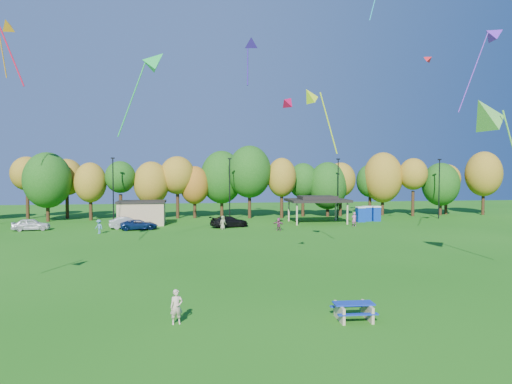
{
  "coord_description": "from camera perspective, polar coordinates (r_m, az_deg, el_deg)",
  "views": [
    {
      "loc": [
        -3.7,
        -24.53,
        7.11
      ],
      "look_at": [
        0.79,
        6.0,
        5.75
      ],
      "focal_mm": 32.0,
      "sensor_mm": 36.0,
      "label": 1
    }
  ],
  "objects": [
    {
      "name": "far_person_2",
      "position": [
        60.82,
        12.16,
        -3.37
      ],
      "size": [
        0.72,
        0.52,
        1.85
      ],
      "primitive_type": "imported",
      "rotation": [
        0.0,
        0.0,
        3.27
      ],
      "color": "#C15B95",
      "rests_on": "ground"
    },
    {
      "name": "porta_potties",
      "position": [
        67.55,
        13.79,
        -2.66
      ],
      "size": [
        3.75,
        2.03,
        2.18
      ],
      "color": "#0C339E",
      "rests_on": "ground"
    },
    {
      "name": "kite_3",
      "position": [
        42.26,
        -0.61,
        18.16
      ],
      "size": [
        1.53,
        2.85,
        4.56
      ],
      "color": "#2F1886"
    },
    {
      "name": "kite_7",
      "position": [
        36.91,
        6.79,
        11.83
      ],
      "size": [
        3.27,
        1.81,
        5.45
      ],
      "color": "#D8FF1A"
    },
    {
      "name": "lamp_posts",
      "position": [
        64.82,
        -3.32,
        0.57
      ],
      "size": [
        64.5,
        0.25,
        9.09
      ],
      "color": "black",
      "rests_on": "ground"
    },
    {
      "name": "far_person_1",
      "position": [
        55.62,
        -19.04,
        -4.12
      ],
      "size": [
        1.2,
        1.09,
        1.62
      ],
      "primitive_type": "imported",
      "rotation": [
        0.0,
        0.0,
        5.67
      ],
      "color": "teal",
      "rests_on": "ground"
    },
    {
      "name": "utility_building",
      "position": [
        63.08,
        -14.08,
        -2.53
      ],
      "size": [
        6.3,
        4.3,
        3.25
      ],
      "color": "tan",
      "rests_on": "ground"
    },
    {
      "name": "kite_flyer",
      "position": [
        22.24,
        -9.91,
        -13.96
      ],
      "size": [
        0.66,
        0.5,
        1.63
      ],
      "primitive_type": "imported",
      "rotation": [
        0.0,
        0.0,
        0.19
      ],
      "color": "beige",
      "rests_on": "ground"
    },
    {
      "name": "picnic_table",
      "position": [
        23.1,
        12.09,
        -14.21
      ],
      "size": [
        1.98,
        1.67,
        0.83
      ],
      "rotation": [
        0.0,
        0.0,
        -0.04
      ],
      "color": "tan",
      "rests_on": "ground"
    },
    {
      "name": "car_a",
      "position": [
        61.86,
        -26.29,
        -3.66
      ],
      "size": [
        4.52,
        2.39,
        1.47
      ],
      "primitive_type": "imported",
      "rotation": [
        0.0,
        0.0,
        1.73
      ],
      "color": "silver",
      "rests_on": "ground"
    },
    {
      "name": "car_c",
      "position": [
        58.04,
        -14.41,
        -3.97
      ],
      "size": [
        4.79,
        2.79,
        1.25
      ],
      "primitive_type": "imported",
      "rotation": [
        0.0,
        0.0,
        1.73
      ],
      "color": "navy",
      "rests_on": "ground"
    },
    {
      "name": "kite_8",
      "position": [
        29.67,
        4.11,
        11.22
      ],
      "size": [
        1.37,
        1.37,
        1.11
      ],
      "color": "#D20B3F"
    },
    {
      "name": "far_person_0",
      "position": [
        55.47,
        2.85,
        -4.02
      ],
      "size": [
        1.37,
        1.35,
        1.58
      ],
      "primitive_type": "imported",
      "rotation": [
        0.0,
        0.0,
        5.51
      ],
      "color": "#833659",
      "rests_on": "ground"
    },
    {
      "name": "car_b",
      "position": [
        59.66,
        -15.78,
        -3.71
      ],
      "size": [
        4.67,
        2.56,
        1.46
      ],
      "primitive_type": "imported",
      "rotation": [
        0.0,
        0.0,
        1.81
      ],
      "color": "#9E9DA3",
      "rests_on": "ground"
    },
    {
      "name": "kite_9",
      "position": [
        50.12,
        27.82,
        17.02
      ],
      "size": [
        4.88,
        1.72,
        8.41
      ],
      "color": "#6122B8"
    },
    {
      "name": "kite_13",
      "position": [
        33.78,
        26.79,
        8.77
      ],
      "size": [
        5.01,
        2.71,
        7.97
      ],
      "color": "#63BF43"
    },
    {
      "name": "pavilion",
      "position": [
        64.14,
        7.67,
        -0.97
      ],
      "size": [
        8.2,
        6.2,
        3.77
      ],
      "color": "tan",
      "rests_on": "ground"
    },
    {
      "name": "far_person_4",
      "position": [
        56.71,
        -4.16,
        -3.82
      ],
      "size": [
        0.98,
        0.87,
        1.69
      ],
      "primitive_type": "imported",
      "rotation": [
        0.0,
        0.0,
        0.49
      ],
      "color": "gray",
      "rests_on": "ground"
    },
    {
      "name": "tree_line",
      "position": [
        70.11,
        -6.18,
        1.53
      ],
      "size": [
        93.57,
        10.55,
        11.15
      ],
      "color": "black",
      "rests_on": "ground"
    },
    {
      "name": "ground",
      "position": [
        25.81,
        0.21,
        -13.47
      ],
      "size": [
        160.0,
        160.0,
        0.0
      ],
      "primitive_type": "plane",
      "color": "#19600F",
      "rests_on": "ground"
    },
    {
      "name": "kite_12",
      "position": [
        52.89,
        20.53,
        15.34
      ],
      "size": [
        1.37,
        1.41,
        1.14
      ],
      "color": "red"
    },
    {
      "name": "kite_14",
      "position": [
        46.12,
        -28.66,
        17.83
      ],
      "size": [
        1.22,
        3.19,
        5.4
      ],
      "color": "orange"
    },
    {
      "name": "kite_0",
      "position": [
        40.76,
        -12.33,
        15.73
      ],
      "size": [
        4.63,
        2.07,
        7.65
      ],
      "color": "green"
    },
    {
      "name": "car_d",
      "position": [
        58.85,
        -3.36,
        -3.71
      ],
      "size": [
        5.35,
        3.44,
        1.44
      ],
      "primitive_type": "imported",
      "rotation": [
        0.0,
        0.0,
        1.88
      ],
      "color": "black",
      "rests_on": "ground"
    }
  ]
}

